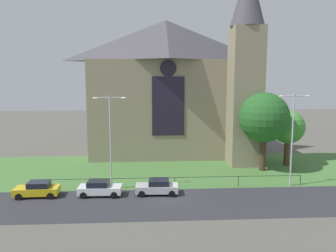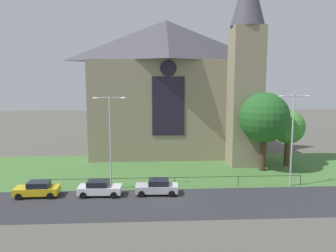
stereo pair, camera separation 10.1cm
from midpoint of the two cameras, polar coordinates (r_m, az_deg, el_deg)
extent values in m
plane|color=#56544C|center=(43.81, -0.55, -7.19)|extent=(160.00, 160.00, 0.00)
cube|color=#2D2D33|center=(32.41, 0.52, -12.77)|extent=(120.00, 8.00, 0.01)
cube|color=#477538|center=(41.89, -0.42, -7.90)|extent=(120.00, 20.00, 0.01)
cube|color=gray|center=(52.40, -0.41, 3.11)|extent=(22.00, 12.00, 14.00)
pyramid|color=#47444C|center=(52.49, -0.42, 14.05)|extent=(22.00, 12.00, 6.00)
cube|color=black|center=(46.32, -0.03, 3.33)|extent=(4.40, 0.16, 8.00)
cylinder|color=black|center=(46.18, -0.03, 9.65)|extent=(2.20, 0.15, 2.20)
cube|color=gray|center=(46.00, 12.70, 4.72)|extent=(4.00, 4.00, 18.00)
cylinder|color=black|center=(36.35, 1.04, -8.61)|extent=(27.30, 0.05, 0.05)
cylinder|color=black|center=(38.03, -20.23, -9.23)|extent=(0.07, 0.07, 1.10)
cylinder|color=black|center=(36.65, -9.82, -9.49)|extent=(0.06, 0.07, 1.10)
cylinder|color=black|center=(36.51, 1.03, -9.43)|extent=(0.06, 0.07, 1.10)
cylinder|color=black|center=(37.64, 11.58, -9.06)|extent=(0.06, 0.07, 1.10)
cylinder|color=black|center=(39.92, 21.20, -8.46)|extent=(0.07, 0.07, 1.10)
cylinder|color=#423021|center=(44.31, 15.49, -4.40)|extent=(0.83, 0.83, 4.38)
sphere|color=#235B23|center=(43.59, 15.71, 1.40)|extent=(6.19, 6.19, 6.19)
cylinder|color=#4C3823|center=(47.89, 19.16, -4.16)|extent=(0.70, 0.70, 3.50)
sphere|color=#428C38|center=(47.32, 19.35, -0.14)|extent=(4.38, 4.38, 4.38)
cylinder|color=#B2B2B7|center=(35.47, -9.66, -2.86)|extent=(0.16, 0.16, 9.76)
cylinder|color=#B2B2B7|center=(34.98, -10.99, 4.68)|extent=(1.40, 0.10, 0.10)
cylinder|color=#B2B2B7|center=(34.82, -8.70, 4.72)|extent=(1.40, 0.10, 0.10)
ellipsoid|color=white|center=(35.08, -12.12, 4.58)|extent=(0.57, 0.26, 0.20)
ellipsoid|color=white|center=(34.77, -7.54, 4.66)|extent=(0.57, 0.26, 0.20)
cylinder|color=#B2B2B7|center=(38.36, 19.97, -2.32)|extent=(0.16, 0.16, 9.87)
cylinder|color=#B2B2B7|center=(37.56, 19.33, 4.77)|extent=(1.40, 0.10, 0.10)
cylinder|color=#B2B2B7|center=(38.12, 21.28, 4.72)|extent=(1.40, 0.10, 0.10)
ellipsoid|color=white|center=(37.30, 18.34, 4.72)|extent=(0.57, 0.26, 0.20)
ellipsoid|color=white|center=(38.42, 22.23, 4.62)|extent=(0.57, 0.26, 0.20)
cube|color=gold|center=(36.24, -21.12, -10.03)|extent=(4.24, 1.89, 0.70)
cube|color=black|center=(36.00, -20.86, -9.10)|extent=(2.03, 1.64, 0.55)
cylinder|color=black|center=(35.97, -23.79, -10.80)|extent=(0.64, 0.23, 0.64)
cylinder|color=black|center=(37.58, -22.89, -9.94)|extent=(0.64, 0.23, 0.64)
cylinder|color=black|center=(35.12, -19.18, -11.01)|extent=(0.64, 0.23, 0.64)
cylinder|color=black|center=(36.77, -18.47, -10.11)|extent=(0.64, 0.23, 0.64)
cube|color=silver|center=(34.85, -11.35, -10.36)|extent=(4.27, 1.96, 0.70)
cube|color=black|center=(34.69, -11.71, -9.37)|extent=(2.06, 1.68, 0.55)
cylinder|color=black|center=(35.56, -8.71, -10.41)|extent=(0.65, 0.24, 0.64)
cylinder|color=black|center=(33.87, -9.11, -11.37)|extent=(0.65, 0.24, 0.64)
cylinder|color=black|center=(36.06, -13.42, -10.28)|extent=(0.65, 0.24, 0.64)
cylinder|color=black|center=(34.39, -14.06, -11.21)|extent=(0.65, 0.24, 0.64)
cube|color=#B7B7BC|center=(34.58, -1.96, -10.35)|extent=(4.26, 1.95, 0.70)
cube|color=black|center=(34.38, -1.63, -9.36)|extent=(2.06, 1.67, 0.55)
cylinder|color=black|center=(33.87, -4.51, -11.29)|extent=(0.65, 0.24, 0.64)
cylinder|color=black|center=(35.57, -4.35, -10.33)|extent=(0.65, 0.24, 0.64)
cylinder|color=black|center=(33.83, 0.56, -11.29)|extent=(0.65, 0.24, 0.64)
cylinder|color=black|center=(35.53, 0.47, -10.32)|extent=(0.65, 0.24, 0.64)
camera|label=1|loc=(0.05, -90.07, -0.01)|focal=36.45mm
camera|label=2|loc=(0.05, 89.93, 0.01)|focal=36.45mm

